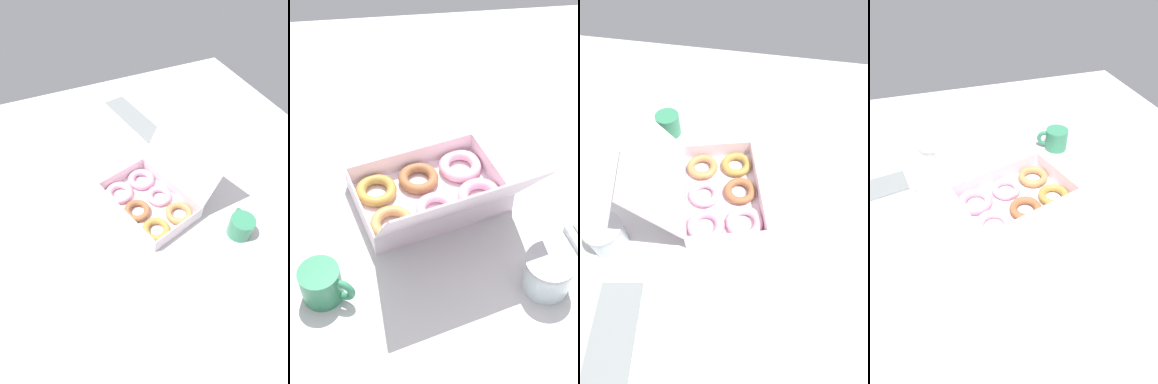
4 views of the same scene
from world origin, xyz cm
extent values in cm
cube|color=silver|center=(0.00, 0.00, -1.00)|extent=(180.00, 180.00, 2.00)
cube|color=white|center=(5.05, -0.97, 0.20)|extent=(39.22, 31.51, 0.40)
cube|color=white|center=(-11.24, -5.55, 3.32)|extent=(6.64, 22.34, 5.83)
cube|color=white|center=(21.33, 3.62, 3.32)|extent=(6.64, 22.34, 5.83)
cube|color=white|center=(8.12, -11.89, 3.32)|extent=(32.30, 9.45, 5.83)
cube|color=white|center=(1.97, 9.95, 3.32)|extent=(32.30, 9.45, 5.83)
cube|color=white|center=(0.20, 16.26, 15.87)|extent=(36.49, 21.83, 19.50)
torus|color=#F5A7BE|center=(-4.17, -9.50, 1.72)|extent=(14.21, 14.21, 2.63)
torus|color=#945B36|center=(6.79, -6.43, 1.72)|extent=(13.46, 13.46, 2.45)
torus|color=#AB8238|center=(17.37, -3.53, 1.72)|extent=(12.79, 12.79, 2.41)
torus|color=pink|center=(-7.29, 1.34, 1.72)|extent=(15.50, 15.50, 2.72)
torus|color=#EFA3C0|center=(3.62, 4.22, 1.72)|extent=(12.42, 12.42, 2.42)
torus|color=#B37F4A|center=(14.26, 7.39, 1.72)|extent=(10.94, 10.94, 2.50)
cylinder|color=#35835C|center=(29.68, 23.54, 4.04)|extent=(8.54, 8.54, 8.09)
torus|color=#35835C|center=(25.55, 25.52, 4.04)|extent=(6.14, 4.01, 6.07)
cylinder|color=black|center=(29.68, 23.54, 6.63)|extent=(7.52, 7.52, 0.49)
cylinder|color=silver|center=(-16.80, 26.83, 3.90)|extent=(9.89, 9.89, 7.80)
cylinder|color=#B2B2B7|center=(-16.80, 26.83, 8.30)|extent=(10.38, 10.38, 1.00)
cube|color=white|center=(22.95, -25.20, 0.07)|extent=(14.84, 13.30, 0.15)
camera|label=1|loc=(70.05, -31.59, 91.74)|focal=28.00mm
camera|label=2|loc=(14.02, 86.52, 96.24)|focal=50.00mm
camera|label=3|loc=(-48.11, -11.72, 77.80)|focal=28.00mm
camera|label=4|loc=(-15.62, -66.51, 67.97)|focal=28.00mm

